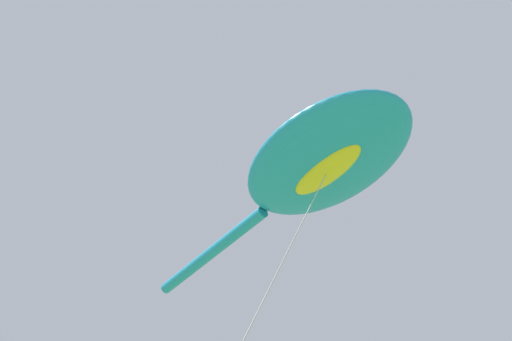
# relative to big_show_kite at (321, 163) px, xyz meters

# --- Properties ---
(big_show_kite) EXTENTS (6.64, 8.99, 11.60)m
(big_show_kite) POSITION_rel_big_show_kite_xyz_m (0.00, 0.00, 0.00)
(big_show_kite) COLOR #1E8CBF
(big_show_kite) RESTS_ON ground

